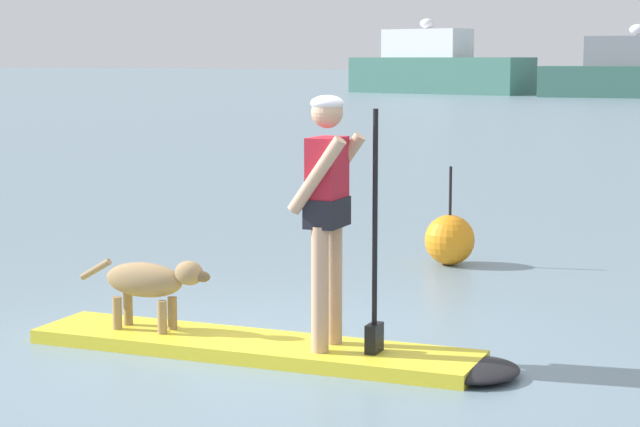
% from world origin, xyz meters
% --- Properties ---
extents(ground_plane, '(400.00, 400.00, 0.00)m').
position_xyz_m(ground_plane, '(0.00, 0.00, 0.00)').
color(ground_plane, slate).
extents(paddleboard, '(3.66, 1.14, 0.10)m').
position_xyz_m(paddleboard, '(0.23, 0.03, 0.05)').
color(paddleboard, yellow).
rests_on(paddleboard, ground_plane).
extents(person_paddler, '(0.64, 0.52, 1.76)m').
position_xyz_m(person_paddler, '(0.59, 0.08, 1.12)').
color(person_paddler, tan).
rests_on(person_paddler, paddleboard).
extents(dog, '(1.10, 0.30, 0.54)m').
position_xyz_m(dog, '(-0.82, -0.11, 0.46)').
color(dog, '#997A51').
rests_on(dog, paddleboard).
extents(moored_boat_center, '(11.94, 5.03, 4.55)m').
position_xyz_m(moored_boat_center, '(-24.09, 58.37, 1.51)').
color(moored_boat_center, '#3F7266').
rests_on(moored_boat_center, ground_plane).
extents(marker_buoy, '(0.52, 0.52, 1.02)m').
position_xyz_m(marker_buoy, '(-0.17, 4.02, 0.26)').
color(marker_buoy, orange).
rests_on(marker_buoy, ground_plane).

